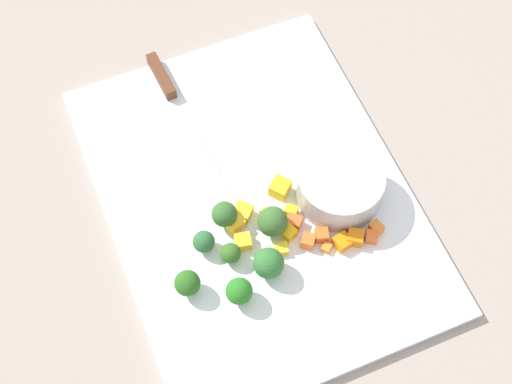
# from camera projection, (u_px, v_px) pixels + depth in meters

# --- Properties ---
(ground_plane) EXTENTS (4.00, 4.00, 0.00)m
(ground_plane) POSITION_uv_depth(u_px,v_px,m) (256.00, 200.00, 0.96)
(ground_plane) COLOR gray
(cutting_board) EXTENTS (0.49, 0.37, 0.01)m
(cutting_board) POSITION_uv_depth(u_px,v_px,m) (256.00, 198.00, 0.96)
(cutting_board) COLOR white
(cutting_board) RESTS_ON ground_plane
(prep_bowl) EXTENTS (0.11, 0.11, 0.05)m
(prep_bowl) POSITION_uv_depth(u_px,v_px,m) (340.00, 185.00, 0.93)
(prep_bowl) COLOR #B7BBBD
(prep_bowl) RESTS_ON cutting_board
(chef_knife) EXTENTS (0.30, 0.04, 0.02)m
(chef_knife) POSITION_uv_depth(u_px,v_px,m) (179.00, 111.00, 1.00)
(chef_knife) COLOR silver
(chef_knife) RESTS_ON cutting_board
(carrot_dice_0) EXTENTS (0.02, 0.02, 0.01)m
(carrot_dice_0) POSITION_uv_depth(u_px,v_px,m) (342.00, 242.00, 0.91)
(carrot_dice_0) COLOR orange
(carrot_dice_0) RESTS_ON cutting_board
(carrot_dice_1) EXTENTS (0.02, 0.02, 0.01)m
(carrot_dice_1) POSITION_uv_depth(u_px,v_px,m) (372.00, 237.00, 0.92)
(carrot_dice_1) COLOR orange
(carrot_dice_1) RESTS_ON cutting_board
(carrot_dice_2) EXTENTS (0.02, 0.02, 0.01)m
(carrot_dice_2) POSITION_uv_depth(u_px,v_px,m) (326.00, 248.00, 0.91)
(carrot_dice_2) COLOR orange
(carrot_dice_2) RESTS_ON cutting_board
(carrot_dice_3) EXTENTS (0.02, 0.02, 0.01)m
(carrot_dice_3) POSITION_uv_depth(u_px,v_px,m) (294.00, 222.00, 0.93)
(carrot_dice_3) COLOR orange
(carrot_dice_3) RESTS_ON cutting_board
(carrot_dice_4) EXTENTS (0.02, 0.02, 0.01)m
(carrot_dice_4) POSITION_uv_depth(u_px,v_px,m) (376.00, 228.00, 0.92)
(carrot_dice_4) COLOR orange
(carrot_dice_4) RESTS_ON cutting_board
(carrot_dice_5) EXTENTS (0.03, 0.03, 0.02)m
(carrot_dice_5) POSITION_uv_depth(u_px,v_px,m) (355.00, 237.00, 0.91)
(carrot_dice_5) COLOR orange
(carrot_dice_5) RESTS_ON cutting_board
(carrot_dice_6) EXTENTS (0.02, 0.02, 0.02)m
(carrot_dice_6) POSITION_uv_depth(u_px,v_px,m) (308.00, 241.00, 0.91)
(carrot_dice_6) COLOR orange
(carrot_dice_6) RESTS_ON cutting_board
(carrot_dice_7) EXTENTS (0.02, 0.02, 0.02)m
(carrot_dice_7) POSITION_uv_depth(u_px,v_px,m) (322.00, 235.00, 0.92)
(carrot_dice_7) COLOR orange
(carrot_dice_7) RESTS_ON cutting_board
(pepper_dice_0) EXTENTS (0.02, 0.02, 0.01)m
(pepper_dice_0) POSITION_uv_depth(u_px,v_px,m) (281.00, 249.00, 0.91)
(pepper_dice_0) COLOR yellow
(pepper_dice_0) RESTS_ON cutting_board
(pepper_dice_1) EXTENTS (0.02, 0.03, 0.02)m
(pepper_dice_1) POSITION_uv_depth(u_px,v_px,m) (235.00, 223.00, 0.92)
(pepper_dice_1) COLOR yellow
(pepper_dice_1) RESTS_ON cutting_board
(pepper_dice_2) EXTENTS (0.02, 0.02, 0.01)m
(pepper_dice_2) POSITION_uv_depth(u_px,v_px,m) (291.00, 211.00, 0.93)
(pepper_dice_2) COLOR yellow
(pepper_dice_2) RESTS_ON cutting_board
(pepper_dice_3) EXTENTS (0.03, 0.03, 0.02)m
(pepper_dice_3) POSITION_uv_depth(u_px,v_px,m) (280.00, 188.00, 0.94)
(pepper_dice_3) COLOR yellow
(pepper_dice_3) RESTS_ON cutting_board
(pepper_dice_4) EXTENTS (0.03, 0.03, 0.02)m
(pepper_dice_4) POSITION_uv_depth(u_px,v_px,m) (243.00, 212.00, 0.93)
(pepper_dice_4) COLOR yellow
(pepper_dice_4) RESTS_ON cutting_board
(pepper_dice_5) EXTENTS (0.01, 0.01, 0.01)m
(pepper_dice_5) POSITION_uv_depth(u_px,v_px,m) (262.00, 215.00, 0.93)
(pepper_dice_5) COLOR yellow
(pepper_dice_5) RESTS_ON cutting_board
(pepper_dice_6) EXTENTS (0.02, 0.02, 0.01)m
(pepper_dice_6) POSITION_uv_depth(u_px,v_px,m) (289.00, 233.00, 0.92)
(pepper_dice_6) COLOR yellow
(pepper_dice_6) RESTS_ON cutting_board
(pepper_dice_7) EXTENTS (0.02, 0.02, 0.02)m
(pepper_dice_7) POSITION_uv_depth(u_px,v_px,m) (243.00, 242.00, 0.91)
(pepper_dice_7) COLOR yellow
(pepper_dice_7) RESTS_ON cutting_board
(broccoli_floret_0) EXTENTS (0.03, 0.03, 0.03)m
(broccoli_floret_0) POSITION_uv_depth(u_px,v_px,m) (231.00, 253.00, 0.90)
(broccoli_floret_0) COLOR #98BD62
(broccoli_floret_0) RESTS_ON cutting_board
(broccoli_floret_1) EXTENTS (0.03, 0.03, 0.04)m
(broccoli_floret_1) POSITION_uv_depth(u_px,v_px,m) (187.00, 283.00, 0.87)
(broccoli_floret_1) COLOR #82C26B
(broccoli_floret_1) RESTS_ON cutting_board
(broccoli_floret_2) EXTENTS (0.03, 0.03, 0.03)m
(broccoli_floret_2) POSITION_uv_depth(u_px,v_px,m) (204.00, 242.00, 0.90)
(broccoli_floret_2) COLOR #81AE5E
(broccoli_floret_2) RESTS_ON cutting_board
(broccoli_floret_3) EXTENTS (0.04, 0.04, 0.04)m
(broccoli_floret_3) POSITION_uv_depth(u_px,v_px,m) (269.00, 223.00, 0.91)
(broccoli_floret_3) COLOR #82C159
(broccoli_floret_3) RESTS_ON cutting_board
(broccoli_floret_4) EXTENTS (0.03, 0.03, 0.04)m
(broccoli_floret_4) POSITION_uv_depth(u_px,v_px,m) (224.00, 214.00, 0.91)
(broccoli_floret_4) COLOR #8DB156
(broccoli_floret_4) RESTS_ON cutting_board
(broccoli_floret_5) EXTENTS (0.04, 0.04, 0.04)m
(broccoli_floret_5) POSITION_uv_depth(u_px,v_px,m) (269.00, 263.00, 0.88)
(broccoli_floret_5) COLOR #8FBF62
(broccoli_floret_5) RESTS_ON cutting_board
(broccoli_floret_6) EXTENTS (0.03, 0.03, 0.04)m
(broccoli_floret_6) POSITION_uv_depth(u_px,v_px,m) (239.00, 291.00, 0.87)
(broccoli_floret_6) COLOR #8DB855
(broccoli_floret_6) RESTS_ON cutting_board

